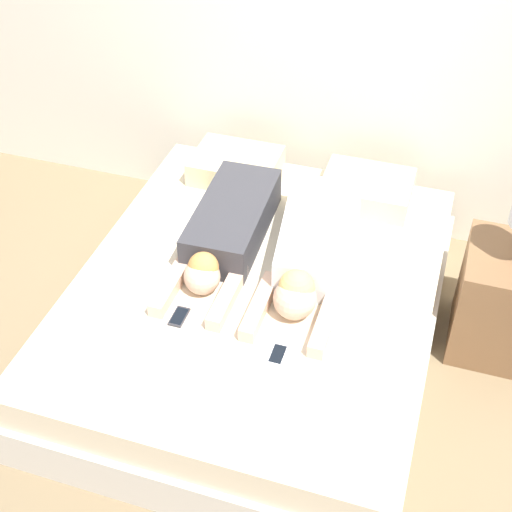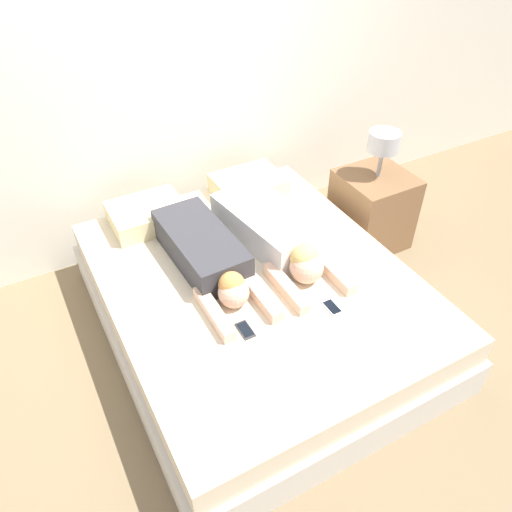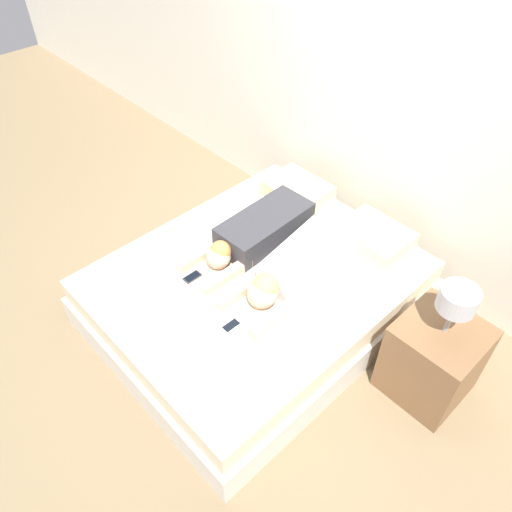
{
  "view_description": "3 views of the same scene",
  "coord_description": "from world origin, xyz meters",
  "px_view_note": "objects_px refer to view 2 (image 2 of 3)",
  "views": [
    {
      "loc": [
        0.77,
        -2.42,
        2.77
      ],
      "look_at": [
        0.0,
        0.0,
        0.58
      ],
      "focal_mm": 50.0,
      "sensor_mm": 36.0,
      "label": 1
    },
    {
      "loc": [
        -1.05,
        -1.92,
        2.4
      ],
      "look_at": [
        0.0,
        0.0,
        0.58
      ],
      "focal_mm": 35.0,
      "sensor_mm": 36.0,
      "label": 2
    },
    {
      "loc": [
        1.74,
        -1.64,
        2.88
      ],
      "look_at": [
        0.0,
        0.0,
        0.58
      ],
      "focal_mm": 35.0,
      "sensor_mm": 36.0,
      "label": 3
    }
  ],
  "objects_px": {
    "person_right": "(275,234)",
    "nightstand": "(372,207)",
    "cell_phone_left": "(245,330)",
    "bed": "(256,302)",
    "pillow_head_right": "(249,186)",
    "cell_phone_right": "(332,307)",
    "pillow_head_left": "(148,215)",
    "person_left": "(207,255)"
  },
  "relations": [
    {
      "from": "pillow_head_left",
      "to": "cell_phone_left",
      "type": "height_order",
      "value": "pillow_head_left"
    },
    {
      "from": "person_left",
      "to": "person_right",
      "type": "xyz_separation_m",
      "value": [
        0.46,
        -0.02,
        0.01
      ]
    },
    {
      "from": "person_left",
      "to": "person_right",
      "type": "relative_size",
      "value": 0.97
    },
    {
      "from": "person_right",
      "to": "nightstand",
      "type": "height_order",
      "value": "nightstand"
    },
    {
      "from": "bed",
      "to": "pillow_head_left",
      "type": "relative_size",
      "value": 4.4
    },
    {
      "from": "pillow_head_left",
      "to": "cell_phone_right",
      "type": "xyz_separation_m",
      "value": [
        0.62,
        -1.24,
        -0.06
      ]
    },
    {
      "from": "person_right",
      "to": "nightstand",
      "type": "relative_size",
      "value": 1.2
    },
    {
      "from": "pillow_head_left",
      "to": "cell_phone_right",
      "type": "distance_m",
      "value": 1.39
    },
    {
      "from": "pillow_head_right",
      "to": "person_right",
      "type": "xyz_separation_m",
      "value": [
        -0.14,
        -0.62,
        0.03
      ]
    },
    {
      "from": "cell_phone_left",
      "to": "pillow_head_left",
      "type": "bearing_deg",
      "value": 96.05
    },
    {
      "from": "pillow_head_left",
      "to": "cell_phone_left",
      "type": "relative_size",
      "value": 3.85
    },
    {
      "from": "pillow_head_left",
      "to": "person_left",
      "type": "height_order",
      "value": "person_left"
    },
    {
      "from": "person_right",
      "to": "pillow_head_left",
      "type": "bearing_deg",
      "value": 134.79
    },
    {
      "from": "person_right",
      "to": "cell_phone_right",
      "type": "distance_m",
      "value": 0.63
    },
    {
      "from": "person_right",
      "to": "cell_phone_right",
      "type": "bearing_deg",
      "value": -90.01
    },
    {
      "from": "pillow_head_right",
      "to": "pillow_head_left",
      "type": "bearing_deg",
      "value": 180.0
    },
    {
      "from": "person_right",
      "to": "cell_phone_right",
      "type": "height_order",
      "value": "person_right"
    },
    {
      "from": "person_right",
      "to": "bed",
      "type": "bearing_deg",
      "value": -141.91
    },
    {
      "from": "pillow_head_left",
      "to": "nightstand",
      "type": "bearing_deg",
      "value": -15.32
    },
    {
      "from": "bed",
      "to": "pillow_head_right",
      "type": "xyz_separation_m",
      "value": [
        0.38,
        0.81,
        0.29
      ]
    },
    {
      "from": "cell_phone_left",
      "to": "nightstand",
      "type": "xyz_separation_m",
      "value": [
        1.45,
        0.73,
        -0.13
      ]
    },
    {
      "from": "bed",
      "to": "person_right",
      "type": "relative_size",
      "value": 1.93
    },
    {
      "from": "pillow_head_right",
      "to": "nightstand",
      "type": "height_order",
      "value": "nightstand"
    },
    {
      "from": "person_left",
      "to": "nightstand",
      "type": "xyz_separation_m",
      "value": [
        1.41,
        0.17,
        -0.22
      ]
    },
    {
      "from": "cell_phone_left",
      "to": "cell_phone_right",
      "type": "relative_size",
      "value": 1.0
    },
    {
      "from": "bed",
      "to": "person_left",
      "type": "bearing_deg",
      "value": 137.19
    },
    {
      "from": "person_left",
      "to": "cell_phone_left",
      "type": "bearing_deg",
      "value": -93.88
    },
    {
      "from": "cell_phone_left",
      "to": "cell_phone_right",
      "type": "height_order",
      "value": "same"
    },
    {
      "from": "bed",
      "to": "cell_phone_left",
      "type": "distance_m",
      "value": 0.49
    },
    {
      "from": "bed",
      "to": "person_left",
      "type": "distance_m",
      "value": 0.43
    },
    {
      "from": "pillow_head_left",
      "to": "pillow_head_right",
      "type": "xyz_separation_m",
      "value": [
        0.76,
        0.0,
        0.0
      ]
    },
    {
      "from": "cell_phone_left",
      "to": "cell_phone_right",
      "type": "xyz_separation_m",
      "value": [
        0.49,
        -0.08,
        0.0
      ]
    },
    {
      "from": "cell_phone_left",
      "to": "cell_phone_right",
      "type": "distance_m",
      "value": 0.5
    },
    {
      "from": "pillow_head_left",
      "to": "cell_phone_left",
      "type": "distance_m",
      "value": 1.17
    },
    {
      "from": "person_right",
      "to": "nightstand",
      "type": "xyz_separation_m",
      "value": [
        0.96,
        0.19,
        -0.22
      ]
    },
    {
      "from": "pillow_head_right",
      "to": "nightstand",
      "type": "relative_size",
      "value": 0.52
    },
    {
      "from": "cell_phone_left",
      "to": "person_right",
      "type": "bearing_deg",
      "value": 47.44
    },
    {
      "from": "pillow_head_right",
      "to": "nightstand",
      "type": "distance_m",
      "value": 0.94
    },
    {
      "from": "pillow_head_right",
      "to": "person_left",
      "type": "xyz_separation_m",
      "value": [
        -0.6,
        -0.6,
        0.03
      ]
    },
    {
      "from": "cell_phone_right",
      "to": "nightstand",
      "type": "xyz_separation_m",
      "value": [
        0.96,
        0.81,
        -0.13
      ]
    },
    {
      "from": "bed",
      "to": "cell_phone_left",
      "type": "xyz_separation_m",
      "value": [
        -0.26,
        -0.35,
        0.23
      ]
    },
    {
      "from": "pillow_head_left",
      "to": "person_left",
      "type": "relative_size",
      "value": 0.45
    }
  ]
}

